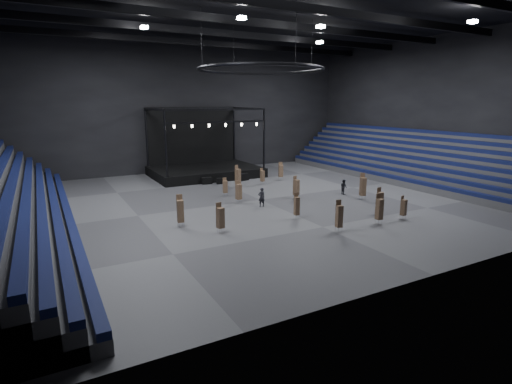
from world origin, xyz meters
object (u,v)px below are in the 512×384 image
chair_stack_13 (339,216)px  crew_member (344,187)px  chair_stack_12 (180,211)px  chair_stack_3 (380,201)px  man_center (262,197)px  flight_case_right (243,177)px  chair_stack_11 (296,187)px  chair_stack_4 (404,207)px  chair_stack_10 (220,217)px  chair_stack_7 (225,186)px  chair_stack_2 (281,171)px  flight_case_left (207,181)px  stage (203,165)px  chair_stack_1 (363,186)px  chair_stack_6 (379,209)px  chair_stack_5 (238,176)px  chair_stack_8 (297,206)px  flight_case_mid (221,181)px  chair_stack_0 (262,176)px  chair_stack_9 (239,191)px

chair_stack_13 → crew_member: size_ratio=1.55×
chair_stack_12 → chair_stack_3: bearing=-8.3°
chair_stack_3 → man_center: (-7.95, 7.51, -0.34)m
flight_case_right → chair_stack_11: bearing=-88.2°
chair_stack_13 → crew_member: 13.32m
chair_stack_4 → chair_stack_10: 15.93m
chair_stack_7 → chair_stack_11: size_ratio=0.82×
chair_stack_3 → chair_stack_2: bearing=88.1°
flight_case_left → chair_stack_10: 19.12m
stage → man_center: size_ratio=7.53×
chair_stack_13 → man_center: bearing=110.2°
chair_stack_1 → chair_stack_6: chair_stack_1 is taller
chair_stack_7 → crew_member: size_ratio=1.22×
chair_stack_5 → chair_stack_8: (-1.19, -14.09, -0.20)m
chair_stack_6 → crew_member: bearing=67.9°
flight_case_mid → chair_stack_5: bearing=-72.4°
chair_stack_2 → crew_member: bearing=-59.8°
flight_case_left → chair_stack_8: (1.33, -17.72, 0.76)m
chair_stack_4 → chair_stack_3: bearing=96.2°
chair_stack_7 → chair_stack_13: chair_stack_13 is taller
flight_case_mid → chair_stack_4: bearing=-70.2°
flight_case_right → chair_stack_8: bearing=-101.8°
chair_stack_2 → chair_stack_5: size_ratio=0.88×
chair_stack_3 → chair_stack_4: chair_stack_3 is taller
chair_stack_0 → chair_stack_13: size_ratio=0.78×
chair_stack_11 → chair_stack_1: bearing=-47.2°
crew_member → chair_stack_7: bearing=72.1°
flight_case_left → crew_member: crew_member is taller
flight_case_right → chair_stack_4: chair_stack_4 is taller
chair_stack_0 → chair_stack_11: (-0.64, -8.34, 0.22)m
flight_case_mid → chair_stack_1: 17.45m
stage → chair_stack_1: bearing=-66.2°
flight_case_mid → chair_stack_1: (9.64, -14.51, 1.07)m
chair_stack_9 → flight_case_right: bearing=50.3°
man_center → chair_stack_9: bearing=-53.7°
flight_case_right → chair_stack_12: 20.14m
chair_stack_6 → chair_stack_10: chair_stack_6 is taller
chair_stack_4 → chair_stack_9: bearing=116.8°
stage → flight_case_right: 6.92m
chair_stack_0 → chair_stack_2: chair_stack_2 is taller
chair_stack_7 → chair_stack_13: bearing=-73.0°
chair_stack_10 → man_center: 8.63m
chair_stack_6 → chair_stack_7: (-7.09, 15.32, -0.27)m
stage → chair_stack_1: size_ratio=5.02×
chair_stack_2 → flight_case_left: bearing=-173.4°
flight_case_left → chair_stack_6: 23.19m
flight_case_right → chair_stack_11: (0.36, -11.56, 0.82)m
chair_stack_7 → man_center: chair_stack_7 is taller
chair_stack_1 → chair_stack_11: 6.87m
flight_case_right → chair_stack_10: 21.15m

